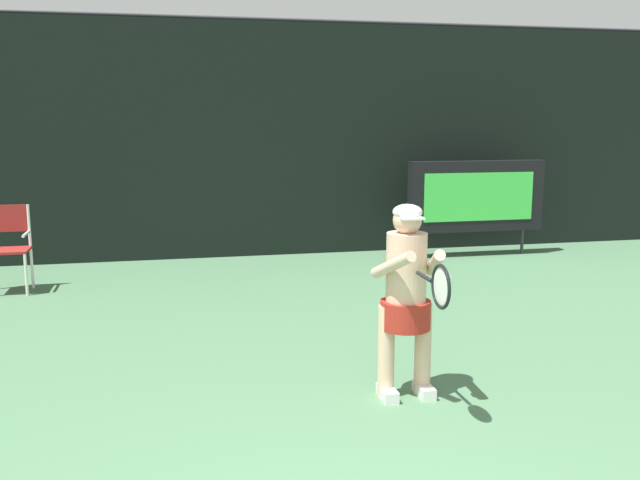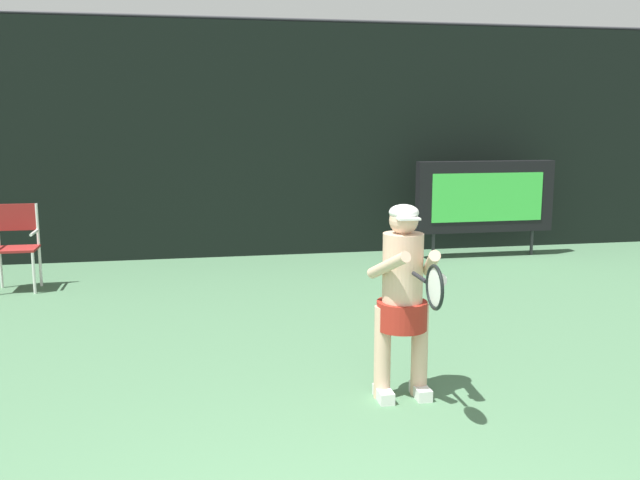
# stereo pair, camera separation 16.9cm
# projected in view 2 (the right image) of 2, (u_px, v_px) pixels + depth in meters

# --- Properties ---
(backdrop_screen) EXTENTS (18.00, 0.12, 3.66)m
(backdrop_screen) POSITION_uv_depth(u_px,v_px,m) (222.00, 141.00, 10.73)
(backdrop_screen) COLOR black
(backdrop_screen) RESTS_ON ground
(scoreboard) EXTENTS (2.20, 0.21, 1.50)m
(scoreboard) POSITION_uv_depth(u_px,v_px,m) (485.00, 197.00, 10.84)
(scoreboard) COLOR black
(scoreboard) RESTS_ON ground
(umpire_chair) EXTENTS (0.52, 0.44, 1.08)m
(umpire_chair) POSITION_uv_depth(u_px,v_px,m) (16.00, 242.00, 8.79)
(umpire_chair) COLOR white
(umpire_chair) RESTS_ON ground
(tennis_player) EXTENTS (0.54, 0.62, 1.51)m
(tennis_player) POSITION_uv_depth(u_px,v_px,m) (403.00, 293.00, 5.32)
(tennis_player) COLOR white
(tennis_player) RESTS_ON ground
(tennis_racket) EXTENTS (0.03, 0.60, 0.31)m
(tennis_racket) POSITION_uv_depth(u_px,v_px,m) (433.00, 287.00, 4.72)
(tennis_racket) COLOR black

